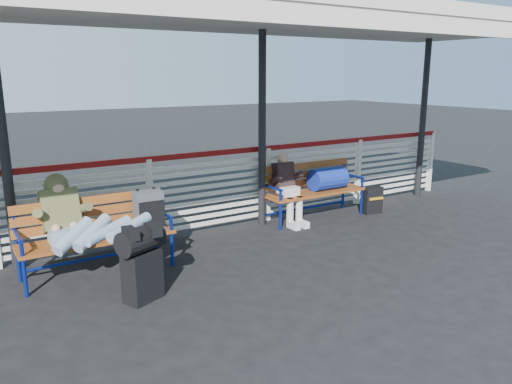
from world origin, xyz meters
TOP-DOWN VIEW (x-y plane):
  - ground at (0.00, 0.00)m, footprint 60.00×60.00m
  - fence at (0.00, 1.90)m, footprint 12.08×0.08m
  - canopy at (-0.00, 0.87)m, footprint 12.60×3.60m
  - luggage_stack at (-0.78, 0.09)m, footprint 0.56×0.45m
  - bench_left at (-0.75, 1.12)m, footprint 1.80×0.56m
  - bench_right at (2.86, 1.58)m, footprint 1.80×0.56m
  - traveler_man at (-1.12, 0.78)m, footprint 0.94×1.64m
  - companion_person at (2.17, 1.57)m, footprint 0.32×0.66m
  - suitcase_side at (3.77, 1.28)m, footprint 0.36×0.25m

SIDE VIEW (x-z plane):
  - ground at x=0.00m, z-range 0.00..0.00m
  - suitcase_side at x=3.77m, z-range 0.00..0.46m
  - luggage_stack at x=-0.78m, z-range 0.04..0.85m
  - companion_person at x=2.17m, z-range 0.02..1.17m
  - bench_left at x=-0.75m, z-range 0.13..1.08m
  - bench_right at x=2.86m, z-range 0.15..1.07m
  - fence at x=0.00m, z-range 0.04..1.28m
  - traveler_man at x=-1.12m, z-range 0.32..1.09m
  - canopy at x=0.00m, z-range 1.46..4.62m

